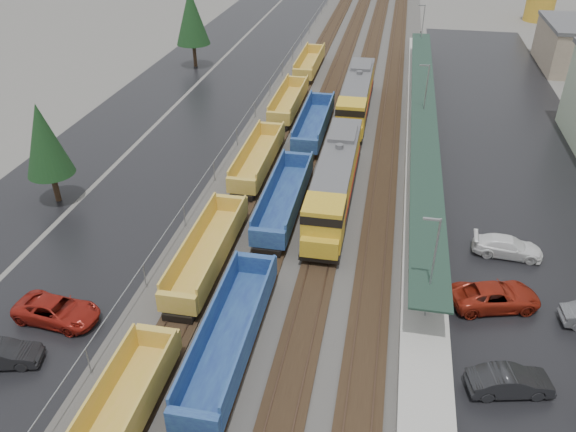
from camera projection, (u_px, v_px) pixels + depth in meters
name	position (u px, v px, depth m)	size (l,w,h in m)	color
ballast_strip	(343.00, 100.00, 71.07)	(20.00, 160.00, 0.08)	#302D2B
trackbed	(343.00, 99.00, 71.01)	(14.60, 160.00, 0.22)	black
west_parking_lot	(229.00, 92.00, 73.50)	(10.00, 160.00, 0.02)	black
west_road	(157.00, 87.00, 75.11)	(9.00, 160.00, 0.02)	black
east_commuter_lot	(511.00, 144.00, 59.69)	(16.00, 100.00, 0.02)	black
station_platform	(421.00, 131.00, 60.85)	(3.00, 80.00, 8.00)	#9E9B93
chainlink_fence	(267.00, 87.00, 70.47)	(0.08, 160.04, 2.02)	gray
tree_west_near	(44.00, 140.00, 46.54)	(3.96, 3.96, 9.00)	#332316
tree_west_far	(191.00, 17.00, 79.37)	(4.84, 4.84, 11.00)	#332316
locomotive_lead	(335.00, 182.00, 47.49)	(3.03, 19.96, 4.52)	black
locomotive_trail	(356.00, 97.00, 65.00)	(3.03, 19.96, 4.52)	black
well_string_yellow	(237.00, 199.00, 47.50)	(2.70, 91.93, 2.39)	gold
well_string_blue	(231.00, 336.00, 33.53)	(2.82, 80.57, 2.50)	navy
storage_tank	(540.00, 6.00, 106.52)	(5.32, 5.32, 5.32)	gold
parked_car_west_b	(1.00, 355.00, 32.88)	(4.53, 1.58, 1.49)	black
parked_car_west_c	(57.00, 311.00, 36.08)	(5.58, 2.57, 1.55)	maroon
parked_car_east_a	(510.00, 382.00, 31.10)	(4.72, 1.65, 1.56)	black
parked_car_east_b	(495.00, 296.00, 37.26)	(5.87, 2.71, 1.63)	maroon
parked_car_east_c	(508.00, 247.00, 42.24)	(5.12, 2.08, 1.49)	white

